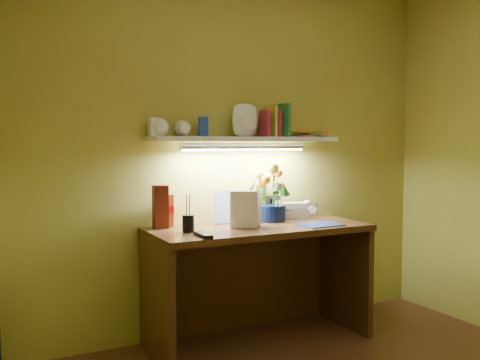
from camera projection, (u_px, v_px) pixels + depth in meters
name	position (u px, v px, depth m)	size (l,w,h in m)	color
desk	(259.00, 284.00, 3.41)	(1.40, 0.60, 0.75)	#3C2610
flower_bouquet	(270.00, 193.00, 3.59)	(0.23, 0.23, 0.37)	#0A1639
telephone	(292.00, 209.00, 3.71)	(0.21, 0.16, 0.13)	beige
desk_clock	(311.00, 210.00, 3.85)	(0.09, 0.04, 0.09)	#AEADB2
whisky_bottle	(167.00, 206.00, 3.34)	(0.07, 0.07, 0.26)	#B74920
whisky_box	(160.00, 207.00, 3.28)	(0.09, 0.09, 0.27)	#571D10
pen_cup	(188.00, 218.00, 3.14)	(0.07, 0.07, 0.17)	black
art_card	(230.00, 207.00, 3.48)	(0.21, 0.04, 0.21)	white
tv_remote	(203.00, 235.00, 2.99)	(0.05, 0.19, 0.02)	black
blue_folder	(320.00, 225.00, 3.41)	(0.26, 0.19, 0.01)	#2140AA
desk_book_a	(239.00, 211.00, 3.29)	(0.16, 0.02, 0.22)	beige
desk_book_b	(230.00, 210.00, 3.26)	(0.17, 0.02, 0.23)	white
wall_shelf	(250.00, 134.00, 3.52)	(1.33, 0.36, 0.25)	white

